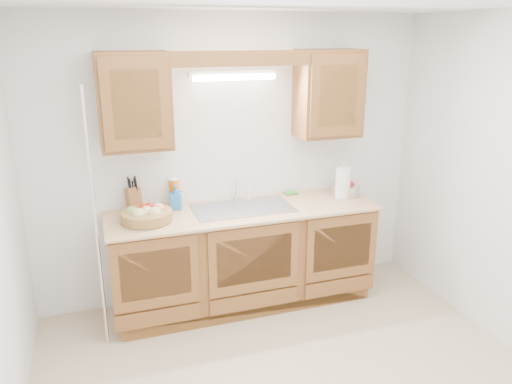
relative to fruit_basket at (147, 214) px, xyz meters
name	(u,v)px	position (x,y,z in m)	size (l,w,h in m)	color
room	(299,217)	(0.81, -1.15, 0.29)	(3.52, 3.50, 2.50)	#C5AD8E
base_cabinets	(243,258)	(0.81, 0.05, -0.52)	(2.20, 0.60, 0.86)	brown
countertop	(243,211)	(0.81, 0.03, -0.08)	(2.30, 0.63, 0.04)	tan
upper_cabinet_left	(134,101)	(-0.02, 0.18, 0.87)	(0.55, 0.33, 0.75)	brown
upper_cabinet_right	(328,94)	(1.64, 0.18, 0.87)	(0.55, 0.33, 0.75)	brown
valance	(242,58)	(0.81, 0.04, 1.18)	(2.20, 0.05, 0.12)	brown
fluorescent_fixture	(234,75)	(0.81, 0.26, 1.04)	(0.76, 0.08, 0.08)	white
sink	(243,216)	(0.81, 0.05, -0.13)	(0.84, 0.46, 0.36)	#9E9EA3
wire_shelf_pole	(96,224)	(-0.39, -0.22, 0.04)	(0.03, 0.03, 2.00)	silver
outlet_plate	(329,163)	(1.76, 0.34, 0.19)	(0.08, 0.01, 0.12)	white
fruit_basket	(147,214)	(0.00, 0.00, 0.00)	(0.45, 0.45, 0.13)	olive
knife_block	(134,199)	(-0.07, 0.25, 0.05)	(0.14, 0.19, 0.31)	brown
orange_canister	(174,192)	(0.27, 0.29, 0.07)	(0.11, 0.11, 0.25)	#D0640B
soap_bottle	(176,197)	(0.27, 0.22, 0.05)	(0.10, 0.10, 0.21)	#2674C0
sponge	(291,193)	(1.35, 0.29, -0.05)	(0.12, 0.08, 0.03)	#CC333F
paper_towel	(343,183)	(1.76, 0.04, 0.09)	(0.16, 0.16, 0.34)	silver
apple_bowl	(345,189)	(1.82, 0.10, 0.00)	(0.33, 0.33, 0.14)	silver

